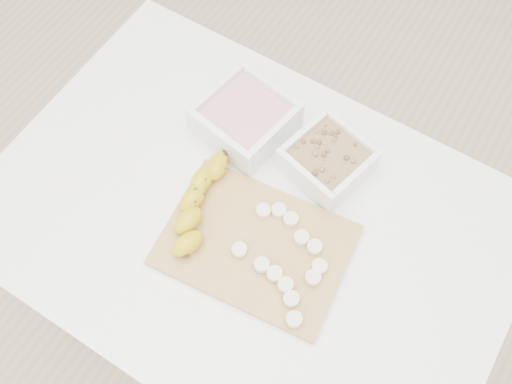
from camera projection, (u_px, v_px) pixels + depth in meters
The scene contains 7 objects.
ground at pixel (251, 316), 1.76m from camera, with size 3.50×3.50×0.00m, color #C6AD89.
table at pixel (248, 237), 1.17m from camera, with size 1.00×0.70×0.75m.
bowl_yogurt at pixel (245, 118), 1.14m from camera, with size 0.19×0.19×0.08m.
bowl_granola at pixel (328, 160), 1.10m from camera, with size 0.17×0.17×0.07m.
cutting_board at pixel (256, 245), 1.05m from camera, with size 0.34×0.24×0.01m, color tan.
banana at pixel (198, 205), 1.06m from camera, with size 0.06×0.22×0.04m, color #B79B0E, non-canonical shape.
banana_slices at pixel (287, 258), 1.03m from camera, with size 0.18×0.19×0.02m.
Camera 1 is at (0.25, -0.36, 1.75)m, focal length 40.00 mm.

